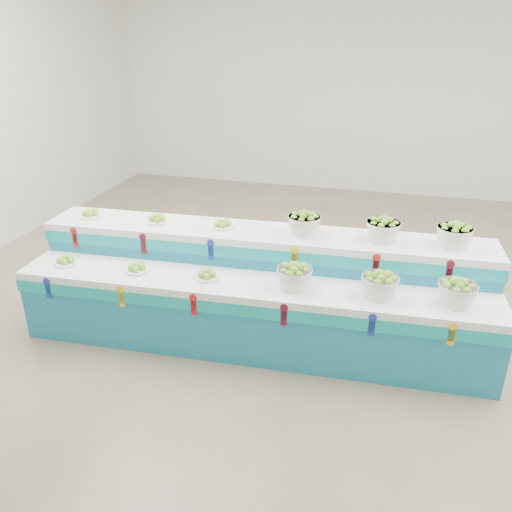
# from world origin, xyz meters

# --- Properties ---
(ground) EXTENTS (10.00, 10.00, 0.00)m
(ground) POSITION_xyz_m (0.00, 0.00, 0.00)
(ground) COLOR #685E48
(ground) RESTS_ON ground
(back_wall) EXTENTS (10.00, 0.00, 10.00)m
(back_wall) POSITION_xyz_m (0.00, 5.00, 2.00)
(back_wall) COLOR silver
(back_wall) RESTS_ON ground
(display_stand) EXTENTS (4.53, 1.37, 1.02)m
(display_stand) POSITION_xyz_m (-0.90, -0.41, 0.51)
(display_stand) COLOR teal
(display_stand) RESTS_ON ground
(plate_lower_left) EXTENTS (0.24, 0.24, 0.09)m
(plate_lower_left) POSITION_xyz_m (-2.74, -0.78, 0.76)
(plate_lower_left) COLOR white
(plate_lower_left) RESTS_ON display_stand
(plate_lower_mid) EXTENTS (0.24, 0.24, 0.09)m
(plate_lower_mid) POSITION_xyz_m (-1.99, -0.74, 0.76)
(plate_lower_mid) COLOR white
(plate_lower_mid) RESTS_ON display_stand
(plate_lower_right) EXTENTS (0.24, 0.24, 0.09)m
(plate_lower_right) POSITION_xyz_m (-1.29, -0.71, 0.76)
(plate_lower_right) COLOR white
(plate_lower_right) RESTS_ON display_stand
(basket_lower_left) EXTENTS (0.33, 0.33, 0.23)m
(basket_lower_left) POSITION_xyz_m (-0.48, -0.66, 0.83)
(basket_lower_left) COLOR silver
(basket_lower_left) RESTS_ON display_stand
(basket_lower_mid) EXTENTS (0.33, 0.33, 0.23)m
(basket_lower_mid) POSITION_xyz_m (0.26, -0.63, 0.83)
(basket_lower_mid) COLOR silver
(basket_lower_mid) RESTS_ON display_stand
(basket_lower_right) EXTENTS (0.33, 0.33, 0.23)m
(basket_lower_right) POSITION_xyz_m (0.89, -0.60, 0.83)
(basket_lower_right) COLOR silver
(basket_lower_right) RESTS_ON display_stand
(plate_upper_left) EXTENTS (0.24, 0.24, 0.09)m
(plate_upper_left) POSITION_xyz_m (-2.77, -0.22, 1.06)
(plate_upper_left) COLOR white
(plate_upper_left) RESTS_ON display_stand
(plate_upper_mid) EXTENTS (0.24, 0.24, 0.09)m
(plate_upper_mid) POSITION_xyz_m (-2.02, -0.19, 1.06)
(plate_upper_mid) COLOR white
(plate_upper_mid) RESTS_ON display_stand
(plate_upper_right) EXTENTS (0.24, 0.24, 0.09)m
(plate_upper_right) POSITION_xyz_m (-1.32, -0.15, 1.06)
(plate_upper_right) COLOR white
(plate_upper_right) RESTS_ON display_stand
(basket_upper_left) EXTENTS (0.33, 0.33, 0.23)m
(basket_upper_left) POSITION_xyz_m (-0.50, -0.11, 1.13)
(basket_upper_left) COLOR silver
(basket_upper_left) RESTS_ON display_stand
(basket_upper_mid) EXTENTS (0.33, 0.33, 0.23)m
(basket_upper_mid) POSITION_xyz_m (0.24, -0.07, 1.13)
(basket_upper_mid) COLOR silver
(basket_upper_mid) RESTS_ON display_stand
(basket_upper_right) EXTENTS (0.33, 0.33, 0.23)m
(basket_upper_right) POSITION_xyz_m (0.87, -0.04, 1.13)
(basket_upper_right) COLOR silver
(basket_upper_right) RESTS_ON display_stand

